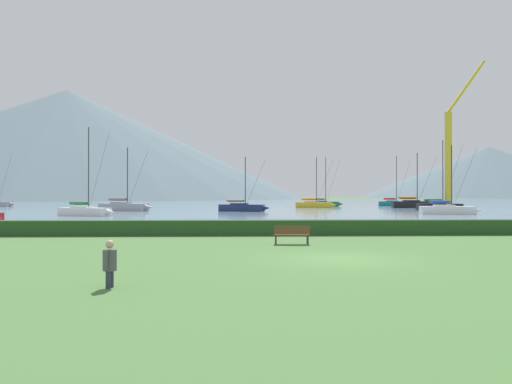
% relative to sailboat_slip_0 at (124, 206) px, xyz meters
% --- Properties ---
extents(ground_plane, '(1000.00, 1000.00, 0.00)m').
position_rel_sailboat_slip_0_xyz_m(ground_plane, '(20.94, -54.95, -0.68)').
color(ground_plane, '#477038').
extents(harbor_water, '(320.00, 246.00, 0.00)m').
position_rel_sailboat_slip_0_xyz_m(harbor_water, '(20.94, 82.05, -0.68)').
color(harbor_water, slate).
rests_on(harbor_water, ground_plane).
extents(hedge_line, '(80.00, 1.20, 0.91)m').
position_rel_sailboat_slip_0_xyz_m(hedge_line, '(20.94, -43.95, -0.22)').
color(hedge_line, '#284C23').
rests_on(hedge_line, ground_plane).
extents(sailboat_slip_0, '(8.37, 4.28, 9.48)m').
position_rel_sailboat_slip_0_xyz_m(sailboat_slip_0, '(0.00, 0.00, 0.00)').
color(sailboat_slip_0, '#9E9EA3').
rests_on(sailboat_slip_0, harbor_water).
extents(sailboat_slip_1, '(8.95, 3.64, 10.09)m').
position_rel_sailboat_slip_0_xyz_m(sailboat_slip_1, '(49.30, 14.95, 0.05)').
color(sailboat_slip_1, black).
rests_on(sailboat_slip_1, harbor_water).
extents(sailboat_slip_2, '(7.41, 4.04, 10.77)m').
position_rel_sailboat_slip_0_xyz_m(sailboat_slip_2, '(50.38, 29.72, -0.05)').
color(sailboat_slip_2, '#19707A').
rests_on(sailboat_slip_2, harbor_water).
extents(sailboat_slip_3, '(6.91, 3.86, 10.14)m').
position_rel_sailboat_slip_0_xyz_m(sailboat_slip_3, '(-0.43, -17.09, -0.09)').
color(sailboat_slip_3, white).
rests_on(sailboat_slip_3, harbor_water).
extents(sailboat_slip_4, '(7.53, 3.85, 7.91)m').
position_rel_sailboat_slip_0_xyz_m(sailboat_slip_4, '(17.58, -2.54, -0.07)').
color(sailboat_slip_4, navy).
rests_on(sailboat_slip_4, harbor_water).
extents(sailboat_slip_6, '(7.47, 3.31, 10.21)m').
position_rel_sailboat_slip_0_xyz_m(sailboat_slip_6, '(34.58, 26.68, -0.06)').
color(sailboat_slip_6, '#236B38').
rests_on(sailboat_slip_6, harbor_water).
extents(sailboat_slip_7, '(7.65, 3.52, 9.43)m').
position_rel_sailboat_slip_0_xyz_m(sailboat_slip_7, '(31.04, 16.62, -0.05)').
color(sailboat_slip_7, gold).
rests_on(sailboat_slip_7, harbor_water).
extents(sailboat_slip_9, '(7.69, 2.87, 10.84)m').
position_rel_sailboat_slip_0_xyz_m(sailboat_slip_9, '(48.15, 0.87, -0.04)').
color(sailboat_slip_9, black).
rests_on(sailboat_slip_9, harbor_water).
extents(sailboat_slip_11, '(7.44, 3.19, 8.51)m').
position_rel_sailboat_slip_0_xyz_m(sailboat_slip_11, '(42.83, -14.22, -0.08)').
color(sailboat_slip_11, white).
rests_on(sailboat_slip_11, harbor_water).
extents(park_bench_near_path, '(1.75, 0.58, 0.95)m').
position_rel_sailboat_slip_0_xyz_m(park_bench_near_path, '(19.66, -49.46, -0.14)').
color(park_bench_near_path, brown).
rests_on(park_bench_near_path, ground_plane).
extents(person_seated_viewer, '(0.36, 0.57, 1.25)m').
position_rel_sailboat_slip_0_xyz_m(person_seated_viewer, '(13.68, -60.39, 0.01)').
color(person_seated_viewer, '#2D3347').
rests_on(person_seated_viewer, ground_plane).
extents(dock_crane, '(6.72, 2.00, 23.00)m').
position_rel_sailboat_slip_0_xyz_m(dock_crane, '(49.31, -0.15, 6.49)').
color(dock_crane, '#333338').
rests_on(dock_crane, ground_plane).
extents(distant_hill_west_ridge, '(299.14, 299.14, 52.93)m').
position_rel_sailboat_slip_0_xyz_m(distant_hill_west_ridge, '(-130.51, 304.63, 25.79)').
color(distant_hill_west_ridge, '#425666').
rests_on(distant_hill_west_ridge, ground_plane).
extents(distant_hill_central_peak, '(296.51, 296.51, 68.57)m').
position_rel_sailboat_slip_0_xyz_m(distant_hill_central_peak, '(-90.92, 237.30, 33.61)').
color(distant_hill_central_peak, slate).
rests_on(distant_hill_central_peak, ground_plane).
extents(distant_hill_east_ridge, '(197.87, 197.87, 40.13)m').
position_rel_sailboat_slip_0_xyz_m(distant_hill_east_ridge, '(212.24, 300.52, 19.39)').
color(distant_hill_east_ridge, slate).
rests_on(distant_hill_east_ridge, ground_plane).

